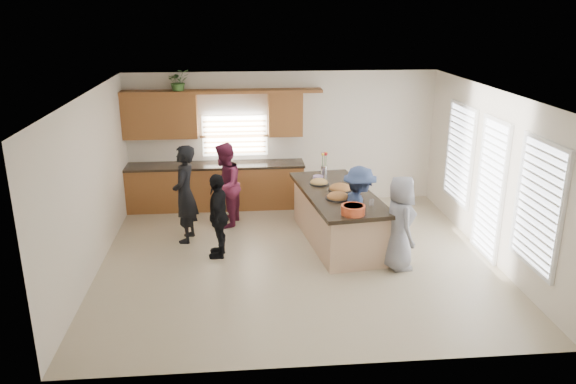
{
  "coord_description": "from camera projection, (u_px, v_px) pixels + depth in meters",
  "views": [
    {
      "loc": [
        -0.93,
        -8.62,
        4.07
      ],
      "look_at": [
        -0.14,
        0.13,
        1.15
      ],
      "focal_mm": 35.0,
      "sensor_mm": 36.0,
      "label": 1
    }
  ],
  "objects": [
    {
      "name": "woman_left_back",
      "position": [
        185.0,
        194.0,
        9.98
      ],
      "size": [
        0.52,
        0.7,
        1.77
      ],
      "primitive_type": "imported",
      "rotation": [
        0.0,
        0.0,
        -1.72
      ],
      "color": "black",
      "rests_on": "ground"
    },
    {
      "name": "potted_plant",
      "position": [
        179.0,
        81.0,
        11.16
      ],
      "size": [
        0.53,
        0.49,
        0.48
      ],
      "primitive_type": "imported",
      "rotation": [
        0.0,
        0.0,
        0.32
      ],
      "color": "#3D6A2A",
      "rests_on": "back_cabinetry"
    },
    {
      "name": "plate_stack",
      "position": [
        318.0,
        177.0,
        10.65
      ],
      "size": [
        0.2,
        0.2,
        0.05
      ],
      "primitive_type": "cylinder",
      "color": "#A684C0",
      "rests_on": "island"
    },
    {
      "name": "platter_front",
      "position": [
        338.0,
        197.0,
        9.54
      ],
      "size": [
        0.43,
        0.43,
        0.17
      ],
      "color": "black",
      "rests_on": "island"
    },
    {
      "name": "woman_right_front",
      "position": [
        400.0,
        223.0,
        8.96
      ],
      "size": [
        0.55,
        0.8,
        1.55
      ],
      "primitive_type": "imported",
      "rotation": [
        0.0,
        0.0,
        1.65
      ],
      "color": "gray",
      "rests_on": "ground"
    },
    {
      "name": "woman_left_mid",
      "position": [
        225.0,
        185.0,
        10.7
      ],
      "size": [
        0.78,
        0.91,
        1.63
      ],
      "primitive_type": "imported",
      "rotation": [
        0.0,
        0.0,
        -1.8
      ],
      "color": "maroon",
      "rests_on": "ground"
    },
    {
      "name": "room_shell",
      "position": [
        297.0,
        149.0,
        8.91
      ],
      "size": [
        6.52,
        6.02,
        2.81
      ],
      "color": "silver",
      "rests_on": "ground"
    },
    {
      "name": "flower_vase",
      "position": [
        324.0,
        163.0,
        10.85
      ],
      "size": [
        0.14,
        0.14,
        0.44
      ],
      "color": "silver",
      "rests_on": "island"
    },
    {
      "name": "platter_back",
      "position": [
        319.0,
        183.0,
        10.33
      ],
      "size": [
        0.37,
        0.37,
        0.15
      ],
      "color": "black",
      "rests_on": "island"
    },
    {
      "name": "clear_cup",
      "position": [
        372.0,
        203.0,
        9.19
      ],
      "size": [
        0.07,
        0.07,
        0.11
      ],
      "primitive_type": "cylinder",
      "color": "white",
      "rests_on": "island"
    },
    {
      "name": "platter_mid",
      "position": [
        340.0,
        189.0,
        9.99
      ],
      "size": [
        0.44,
        0.44,
        0.18
      ],
      "color": "black",
      "rests_on": "island"
    },
    {
      "name": "floor",
      "position": [
        297.0,
        258.0,
        9.51
      ],
      "size": [
        6.5,
        6.5,
        0.0
      ],
      "primitive_type": "plane",
      "color": "tan",
      "rests_on": "ground"
    },
    {
      "name": "woman_left_front",
      "position": [
        218.0,
        216.0,
        9.4
      ],
      "size": [
        0.42,
        0.88,
        1.46
      ],
      "primitive_type": "imported",
      "rotation": [
        0.0,
        0.0,
        -1.65
      ],
      "color": "black",
      "rests_on": "ground"
    },
    {
      "name": "back_cabinetry",
      "position": [
        213.0,
        165.0,
        11.68
      ],
      "size": [
        4.08,
        0.66,
        2.46
      ],
      "color": "#955D2B",
      "rests_on": "ground"
    },
    {
      "name": "island",
      "position": [
        337.0,
        218.0,
        10.06
      ],
      "size": [
        1.49,
        2.83,
        0.95
      ],
      "rotation": [
        0.0,
        0.0,
        0.13
      ],
      "color": "tan",
      "rests_on": "ground"
    },
    {
      "name": "right_wall_glazing",
      "position": [
        492.0,
        180.0,
        9.24
      ],
      "size": [
        0.06,
        4.0,
        2.25
      ],
      "color": "white",
      "rests_on": "ground"
    },
    {
      "name": "salad_bowl",
      "position": [
        353.0,
        209.0,
        8.81
      ],
      "size": [
        0.38,
        0.38,
        0.15
      ],
      "color": "#DC5028",
      "rests_on": "island"
    },
    {
      "name": "woman_right_back",
      "position": [
        359.0,
        212.0,
        9.43
      ],
      "size": [
        0.72,
        1.08,
        1.56
      ],
      "primitive_type": "imported",
      "rotation": [
        0.0,
        0.0,
        1.72
      ],
      "color": "navy",
      "rests_on": "ground"
    }
  ]
}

